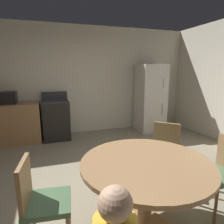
{
  "coord_description": "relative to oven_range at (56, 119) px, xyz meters",
  "views": [
    {
      "loc": [
        -0.81,
        -2.28,
        1.62
      ],
      "look_at": [
        0.21,
        0.87,
        0.91
      ],
      "focal_mm": 31.57,
      "sensor_mm": 36.0,
      "label": 1
    }
  ],
  "objects": [
    {
      "name": "chair_east",
      "position": [
        1.7,
        -3.15,
        0.03
      ],
      "size": [
        0.41,
        0.41,
        0.87
      ],
      "rotation": [
        0.0,
        0.0,
        3.16
      ],
      "color": "#9E754C",
      "rests_on": "ground"
    },
    {
      "name": "ground_plane",
      "position": [
        0.67,
        -2.44,
        -0.47
      ],
      "size": [
        14.0,
        14.0,
        0.0
      ],
      "primitive_type": "plane",
      "color": "gray"
    },
    {
      "name": "chair_northeast",
      "position": [
        1.39,
        -2.44,
        0.03
      ],
      "size": [
        0.57,
        0.57,
        0.87
      ],
      "rotation": [
        0.0,
        0.0,
        3.96
      ],
      "color": "#9E754C",
      "rests_on": "ground"
    },
    {
      "name": "microwave",
      "position": [
        -1.03,
        -0.0,
        0.56
      ],
      "size": [
        0.44,
        0.32,
        0.26
      ],
      "primitive_type": "cube",
      "color": "black",
      "rests_on": "kitchen_counter"
    },
    {
      "name": "wall_back",
      "position": [
        0.67,
        0.4,
        0.88
      ],
      "size": [
        6.08,
        0.12,
        2.7
      ],
      "primitive_type": "cube",
      "color": "silver",
      "rests_on": "ground"
    },
    {
      "name": "chair_west",
      "position": [
        -0.27,
        -3.06,
        0.03
      ],
      "size": [
        0.44,
        0.44,
        0.87
      ],
      "rotation": [
        0.0,
        0.0,
        6.17
      ],
      "color": "#9E754C",
      "rests_on": "ground"
    },
    {
      "name": "refrigerator",
      "position": [
        2.45,
        -0.05,
        0.41
      ],
      "size": [
        0.68,
        0.68,
        1.76
      ],
      "color": "silver",
      "rests_on": "ground"
    },
    {
      "name": "dining_table",
      "position": [
        0.71,
        -3.16,
        0.14
      ],
      "size": [
        1.27,
        1.27,
        0.76
      ],
      "color": "#9E754C",
      "rests_on": "ground"
    },
    {
      "name": "oven_range",
      "position": [
        0.0,
        0.0,
        0.0
      ],
      "size": [
        0.6,
        0.6,
        1.1
      ],
      "color": "black",
      "rests_on": "ground"
    }
  ]
}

